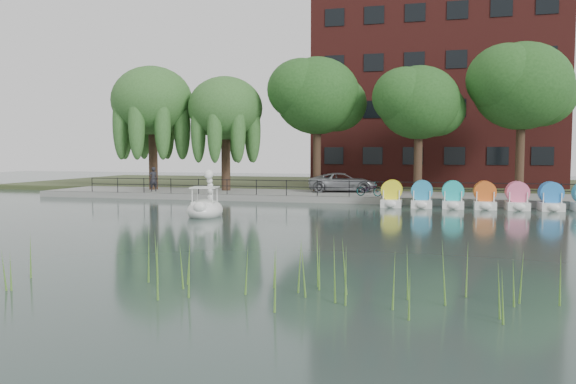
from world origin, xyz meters
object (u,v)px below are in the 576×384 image
at_px(minivan, 343,181).
at_px(bicycle, 369,188).
at_px(pedestrian, 153,177).
at_px(swan_boat, 205,206).

height_order(minivan, bicycle, minivan).
height_order(pedestrian, swan_boat, pedestrian).
relative_size(bicycle, swan_boat, 0.58).
height_order(bicycle, pedestrian, pedestrian).
relative_size(minivan, bicycle, 3.17).
relative_size(bicycle, pedestrian, 0.87).
relative_size(minivan, pedestrian, 2.76).
xyz_separation_m(pedestrian, swan_boat, (8.19, -10.11, -0.89)).
relative_size(minivan, swan_boat, 1.85).
xyz_separation_m(bicycle, pedestrian, (-15.16, 0.52, 0.49)).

